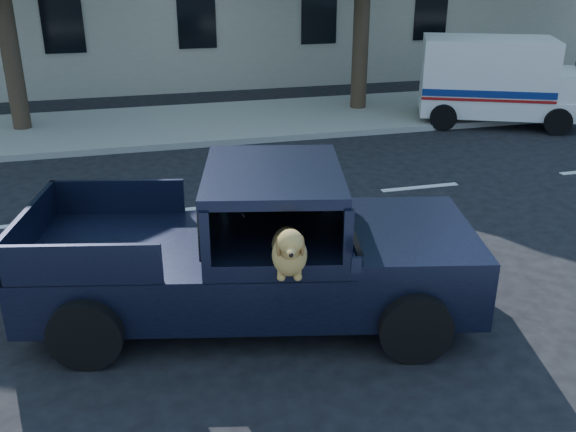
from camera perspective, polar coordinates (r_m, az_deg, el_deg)
The scene contains 5 objects.
ground at distance 8.71m, azimuth -2.74°, elevation -7.28°, with size 120.00×120.00×0.00m, color black.
far_sidewalk at distance 17.20m, azimuth -9.26°, elevation 8.05°, with size 60.00×4.00×0.15m, color gray.
lane_stripes at distance 12.15m, azimuth 3.12°, elevation 1.74°, with size 21.60×0.14×0.01m, color silver, non-canonical shape.
pickup_truck at distance 8.06m, azimuth -3.76°, elevation -4.63°, with size 5.76×3.33×1.95m.
mail_truck at distance 18.01m, azimuth 17.97°, elevation 10.84°, with size 4.47×3.35×2.22m.
Camera 1 is at (-1.51, -7.39, 4.36)m, focal length 40.00 mm.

